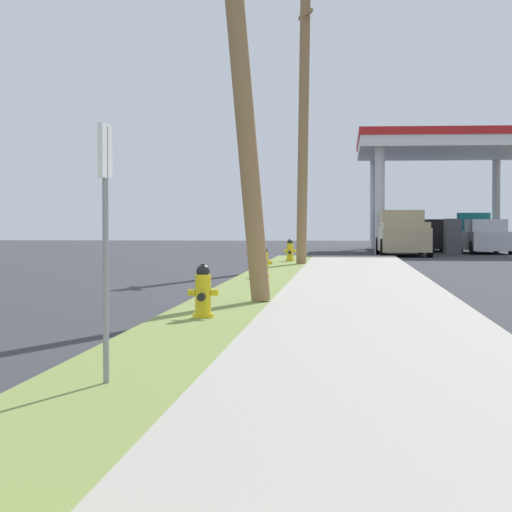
{
  "coord_description": "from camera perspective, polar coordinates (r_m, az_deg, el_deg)",
  "views": [
    {
      "loc": [
        2.65,
        -1.33,
        1.44
      ],
      "look_at": [
        1.35,
        13.84,
        0.95
      ],
      "focal_mm": 73.32,
      "sensor_mm": 36.0,
      "label": 1
    }
  ],
  "objects": [
    {
      "name": "truck_tan_on_apron",
      "position": [
        45.3,
        8.01,
        1.17
      ],
      "size": [
        2.2,
        5.43,
        1.97
      ],
      "color": "tan",
      "rests_on": "ground"
    },
    {
      "name": "utility_pole_background",
      "position": [
        33.11,
        2.6,
        7.0
      ],
      "size": [
        0.6,
        1.39,
        8.41
      ],
      "color": "#937047",
      "rests_on": "grass_verge"
    },
    {
      "name": "truck_navy_at_forecourt",
      "position": [
        56.23,
        7.58,
        1.31
      ],
      "size": [
        2.23,
        5.44,
        1.97
      ],
      "color": "navy",
      "rests_on": "ground"
    },
    {
      "name": "car_silver_by_near_pump",
      "position": [
        49.17,
        12.39,
        0.98
      ],
      "size": [
        2.16,
        4.6,
        1.57
      ],
      "color": "#BCBCC1",
      "rests_on": "ground"
    },
    {
      "name": "street_sign_post",
      "position": [
        8.62,
        -8.22,
        3.13
      ],
      "size": [
        0.05,
        0.36,
        2.12
      ],
      "color": "gray",
      "rests_on": "grass_verge"
    },
    {
      "name": "utility_pole_midground",
      "position": [
        17.48,
        -0.97,
        11.46
      ],
      "size": [
        1.57,
        0.88,
        8.31
      ],
      "color": "#937047",
      "rests_on": "grass_verge"
    },
    {
      "name": "truck_teal_at_far_bay",
      "position": [
        59.66,
        11.78,
        1.31
      ],
      "size": [
        2.6,
        5.57,
        1.97
      ],
      "color": "#197075",
      "rests_on": "ground"
    },
    {
      "name": "fire_hydrant_fourth",
      "position": [
        35.47,
        1.87,
        0.25
      ],
      "size": [
        0.42,
        0.38,
        0.74
      ],
      "color": "yellow",
      "rests_on": "grass_verge"
    },
    {
      "name": "car_black_by_far_pump",
      "position": [
        52.41,
        9.36,
        1.05
      ],
      "size": [
        1.99,
        4.52,
        1.57
      ],
      "color": "black",
      "rests_on": "ground"
    },
    {
      "name": "fire_hydrant_second",
      "position": [
        14.44,
        -2.91,
        -2.1
      ],
      "size": [
        0.42,
        0.38,
        0.74
      ],
      "color": "yellow",
      "rests_on": "grass_verge"
    },
    {
      "name": "fire_hydrant_third",
      "position": [
        25.01,
        0.42,
        -0.42
      ],
      "size": [
        0.42,
        0.37,
        0.74
      ],
      "color": "yellow",
      "rests_on": "grass_verge"
    }
  ]
}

